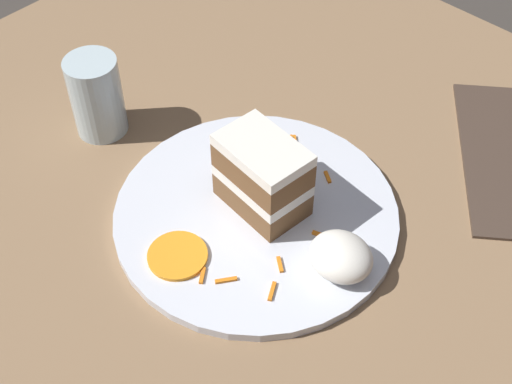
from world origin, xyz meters
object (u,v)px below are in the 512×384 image
object	(u,v)px
cake_slice	(263,175)
drinking_glass	(97,101)
plate	(256,214)
cream_dollop	(341,257)
orange_garnish	(178,256)

from	to	relation	value
cake_slice	drinking_glass	xyz separation A→B (m)	(0.23, 0.04, -0.01)
plate	cream_dollop	size ratio (longest dim) A/B	4.65
cake_slice	orange_garnish	xyz separation A→B (m)	(0.01, 0.11, -0.04)
cream_dollop	orange_garnish	size ratio (longest dim) A/B	1.07
cream_dollop	drinking_glass	bearing A→B (deg)	4.64
cake_slice	drinking_glass	world-z (taller)	drinking_glass
cake_slice	plate	bearing A→B (deg)	-161.53
drinking_glass	cake_slice	bearing A→B (deg)	-170.74
cream_dollop	orange_garnish	distance (m)	0.17
orange_garnish	drinking_glass	world-z (taller)	drinking_glass
cream_dollop	orange_garnish	xyz separation A→B (m)	(0.13, 0.10, -0.02)
orange_garnish	plate	bearing A→B (deg)	-98.75
plate	orange_garnish	distance (m)	0.10
plate	orange_garnish	size ratio (longest dim) A/B	4.97
plate	drinking_glass	world-z (taller)	drinking_glass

